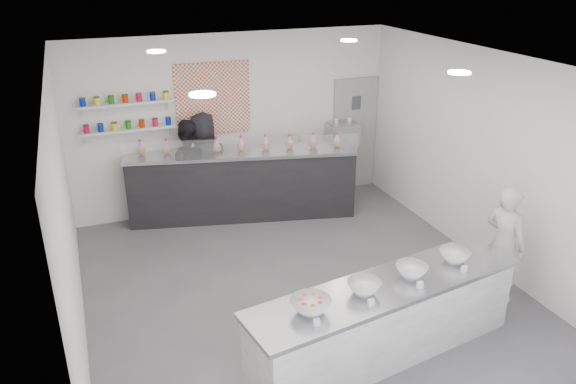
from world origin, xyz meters
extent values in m
plane|color=#515156|center=(0.00, 0.00, 0.00)|extent=(6.00, 6.00, 0.00)
plane|color=white|center=(0.00, 0.00, 3.00)|extent=(6.00, 6.00, 0.00)
plane|color=white|center=(0.00, 3.00, 1.50)|extent=(5.50, 0.00, 5.50)
plane|color=white|center=(-2.75, 0.00, 1.50)|extent=(0.00, 6.00, 6.00)
plane|color=white|center=(2.75, 0.00, 1.50)|extent=(0.00, 6.00, 6.00)
cube|color=gray|center=(2.30, 2.97, 1.05)|extent=(0.88, 0.04, 2.10)
cube|color=#C14922|center=(-0.35, 2.98, 1.95)|extent=(1.25, 0.03, 1.20)
cube|color=silver|center=(-1.75, 2.90, 1.60)|extent=(1.45, 0.22, 0.04)
cube|color=silver|center=(-1.75, 2.90, 2.02)|extent=(1.45, 0.22, 0.04)
cylinder|color=white|center=(-1.40, -1.00, 2.98)|extent=(0.24, 0.24, 0.02)
cylinder|color=white|center=(1.40, -1.00, 2.98)|extent=(0.24, 0.24, 0.02)
cylinder|color=white|center=(-1.40, 1.60, 2.98)|extent=(0.24, 0.24, 0.02)
cylinder|color=white|center=(1.40, 1.60, 2.98)|extent=(0.24, 0.24, 0.02)
cube|color=#9C9C98|center=(0.36, -1.56, 0.45)|extent=(3.35, 1.25, 0.89)
cube|color=black|center=(-0.05, 2.46, 0.59)|extent=(3.84, 1.55, 1.17)
cube|color=white|center=(-0.12, 2.14, 1.33)|extent=(3.63, 0.88, 0.32)
cube|color=#9C9C98|center=(1.55, 2.78, 0.46)|extent=(1.25, 0.40, 0.92)
cube|color=#93969E|center=(1.96, 2.78, 1.13)|extent=(0.55, 0.38, 0.42)
imported|color=beige|center=(2.32, -1.10, 0.78)|extent=(0.50, 0.64, 1.56)
imported|color=black|center=(-0.88, 2.71, 0.86)|extent=(0.99, 0.86, 1.72)
imported|color=black|center=(-0.62, 2.71, 0.90)|extent=(0.99, 0.77, 1.80)
camera|label=1|loc=(-2.49, -5.95, 4.15)|focal=35.00mm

